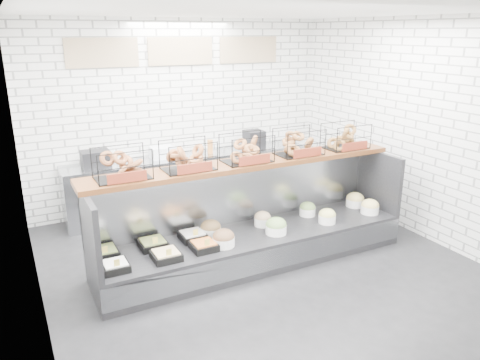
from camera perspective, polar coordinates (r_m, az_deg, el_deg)
ground at (r=5.84m, az=3.21°, el=-10.98°), size 5.50×5.50×0.00m
room_shell at (r=5.70m, az=0.47°, el=10.24°), size 5.02×5.51×3.01m
display_case at (r=5.96m, az=1.58°, el=-6.80°), size 4.00×0.90×1.20m
bagel_shelf at (r=5.75m, az=0.86°, el=3.46°), size 4.10×0.50×0.40m
prep_counter at (r=7.67m, az=-5.97°, el=-0.06°), size 4.00×0.60×1.20m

